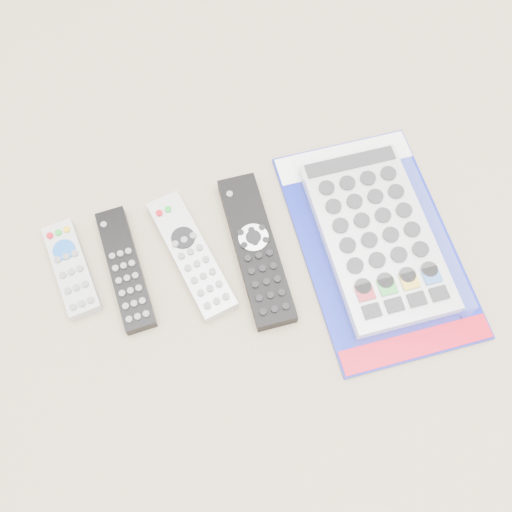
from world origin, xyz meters
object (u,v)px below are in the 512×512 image
object	(u,v)px
remote_slim_black	(125,269)
jumbo_remote_packaged	(377,235)
remote_large_black	(256,249)
remote_silver_dvd	(191,255)
remote_small_grey	(71,269)

from	to	relation	value
remote_slim_black	jumbo_remote_packaged	world-z (taller)	jumbo_remote_packaged
remote_slim_black	remote_large_black	xyz separation A→B (m)	(0.17, -0.02, 0.00)
jumbo_remote_packaged	remote_slim_black	bearing A→B (deg)	172.90
remote_silver_dvd	jumbo_remote_packaged	distance (m)	0.24
jumbo_remote_packaged	remote_large_black	bearing A→B (deg)	171.38
jumbo_remote_packaged	remote_small_grey	bearing A→B (deg)	171.43
jumbo_remote_packaged	remote_silver_dvd	bearing A→B (deg)	170.99
remote_small_grey	remote_large_black	distance (m)	0.24
remote_small_grey	remote_silver_dvd	xyz separation A→B (m)	(0.15, -0.03, 0.00)
remote_small_grey	remote_slim_black	distance (m)	0.07
remote_slim_black	remote_silver_dvd	world-z (taller)	remote_silver_dvd
remote_silver_dvd	remote_small_grey	bearing A→B (deg)	159.20
remote_large_black	jumbo_remote_packaged	bearing A→B (deg)	-8.60
remote_large_black	jumbo_remote_packaged	distance (m)	0.16
remote_slim_black	remote_silver_dvd	size ratio (longest dim) A/B	0.92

